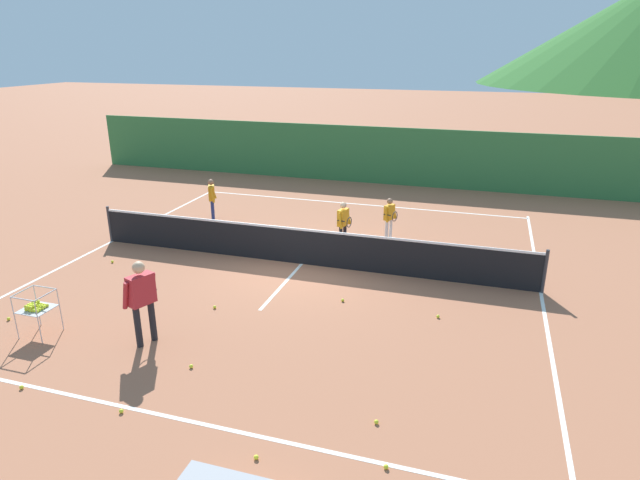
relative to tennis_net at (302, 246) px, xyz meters
The scene contains 24 objects.
ground_plane 0.50m from the tennis_net, ahead, with size 120.00×120.00×0.00m, color #A86647.
line_baseline_near 6.45m from the tennis_net, 90.00° to the right, with size 11.65×0.08×0.01m, color white.
line_baseline_far 5.95m from the tennis_net, 90.00° to the left, with size 11.65×0.08×0.01m, color white.
line_sideline_west 5.85m from the tennis_net, behind, with size 0.08×12.36×0.01m, color white.
line_sideline_east 5.85m from the tennis_net, ahead, with size 0.08×12.36×0.01m, color white.
line_service_center 0.50m from the tennis_net, ahead, with size 0.08×5.52×0.01m, color white.
tennis_net is the anchor object (origin of this frame).
instructor 4.90m from the tennis_net, 108.20° to the right, with size 0.49×0.83×1.67m.
student_0 4.88m from the tennis_net, 145.56° to the left, with size 0.38×0.55×1.34m.
student_1 1.68m from the tennis_net, 64.61° to the left, with size 0.42×0.69×1.32m.
student_2 3.12m from the tennis_net, 54.54° to the left, with size 0.41×0.68×1.24m.
ball_cart 6.21m from the tennis_net, 126.80° to the right, with size 0.58×0.58×0.90m.
tennis_ball_0 6.62m from the tennis_net, 95.85° to the right, with size 0.07×0.07×0.07m, color yellow.
tennis_ball_1 2.46m from the tennis_net, 48.79° to the right, with size 0.07×0.07×0.07m, color yellow.
tennis_ball_2 4.20m from the tennis_net, 27.99° to the right, with size 0.07×0.07×0.07m, color yellow.
tennis_ball_3 6.48m from the tennis_net, 60.91° to the right, with size 0.07×0.07×0.07m, color yellow.
tennis_ball_4 6.73m from the tennis_net, 135.42° to the right, with size 0.07×0.07×0.07m, color yellow.
tennis_ball_5 7.09m from the tennis_net, 75.95° to the right, with size 0.07×0.07×0.07m, color yellow.
tennis_ball_6 4.99m from the tennis_net, 163.54° to the right, with size 0.07×0.07×0.07m, color yellow.
tennis_ball_7 7.06m from the tennis_net, 111.97° to the right, with size 0.07×0.07×0.07m, color yellow.
tennis_ball_8 5.18m from the tennis_net, 93.09° to the right, with size 0.07×0.07×0.07m, color yellow.
tennis_ball_10 3.15m from the tennis_net, 108.02° to the right, with size 0.07×0.07×0.07m, color yellow.
tennis_ball_11 7.39m from the tennis_net, 62.06° to the right, with size 0.07×0.07×0.07m, color yellow.
windscreen_fence 9.25m from the tennis_net, 90.00° to the left, with size 25.63×0.08×2.31m, color #33753D.
Camera 1 is at (4.33, -12.29, 5.34)m, focal length 30.35 mm.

